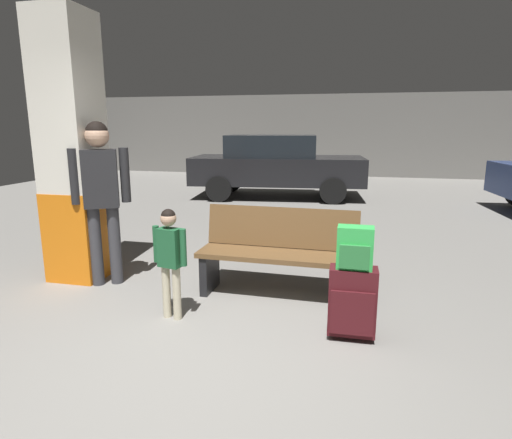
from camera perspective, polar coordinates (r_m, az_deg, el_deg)
ground_plane at (r=6.86m, az=3.45°, el=-2.59°), size 18.00×18.00×0.10m
garage_back_wall at (r=15.44m, az=9.26°, el=10.98°), size 18.00×0.12×2.80m
structural_pillar at (r=5.17m, az=-23.22°, el=8.31°), size 0.57×0.57×2.90m
bench at (r=4.39m, az=2.95°, el=-4.50°), size 1.61×0.56×0.89m
suitcase at (r=3.62m, az=12.69°, el=-10.62°), size 0.38×0.24×0.60m
backpack_bright at (r=3.47m, az=13.04°, el=-3.74°), size 0.28×0.19×0.34m
child at (r=3.87m, az=-11.39°, el=-4.28°), size 0.34×0.22×1.01m
adult at (r=4.84m, az=-19.95°, el=4.19°), size 0.54×0.35×1.76m
parked_car_far at (r=10.51m, az=2.69°, el=7.34°), size 4.26×2.15×1.51m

